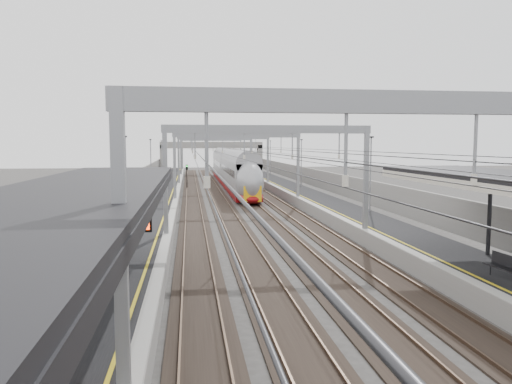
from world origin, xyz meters
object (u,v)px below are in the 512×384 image
object	(u,v)px
overbridge	(212,149)
bench	(506,265)
train	(232,172)
signal_green	(187,172)

from	to	relation	value
overbridge	bench	distance (m)	90.71
train	signal_green	xyz separation A→B (m)	(-6.70, -2.10, 0.17)
overbridge	bench	xyz separation A→B (m)	(7.72, -90.31, -3.71)
overbridge	bench	bearing A→B (deg)	-85.11
train	bench	world-z (taller)	train
train	overbridge	bearing A→B (deg)	92.54
signal_green	overbridge	bearing A→B (deg)	81.75
overbridge	signal_green	size ratio (longest dim) A/B	6.33
bench	overbridge	bearing A→B (deg)	94.89
overbridge	train	world-z (taller)	overbridge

